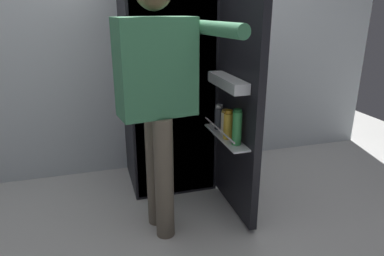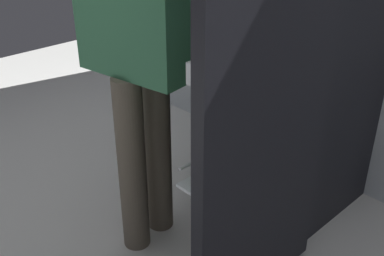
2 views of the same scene
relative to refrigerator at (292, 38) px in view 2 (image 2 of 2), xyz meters
name	(u,v)px [view 2 (image 2 of 2)]	position (x,y,z in m)	size (l,w,h in m)	color
ground_plane	(205,239)	(-0.03, -0.50, -0.86)	(6.21, 6.21, 0.00)	silver
refrigerator	(292,38)	(0.00, 0.00, 0.00)	(0.71, 1.27, 1.73)	black
person	(140,30)	(-0.24, -0.66, 0.12)	(0.63, 0.72, 1.63)	#665B4C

